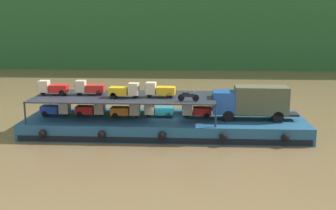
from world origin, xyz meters
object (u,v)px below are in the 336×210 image
(cargo_barge, at_px, (165,125))
(covered_lorry, at_px, (252,101))
(mini_truck_lower_bow, at_px, (196,110))
(mini_truck_upper_fore, at_px, (125,90))
(mini_truck_upper_mid, at_px, (90,88))
(motorcycle_upper_port, at_px, (188,96))
(mini_truck_lower_fore, at_px, (159,110))
(mini_truck_lower_aft, at_px, (91,109))
(mini_truck_lower_stern, at_px, (56,109))
(mini_truck_upper_bow, at_px, (160,90))
(mini_truck_upper_stern, at_px, (53,88))
(mini_truck_lower_mid, at_px, (126,110))

(cargo_barge, xyz_separation_m, covered_lorry, (8.06, -0.25, 2.44))
(mini_truck_lower_bow, bearing_deg, mini_truck_upper_fore, -171.94)
(mini_truck_upper_mid, height_order, motorcycle_upper_port, mini_truck_upper_mid)
(mini_truck_lower_fore, height_order, mini_truck_upper_mid, mini_truck_upper_mid)
(covered_lorry, height_order, mini_truck_lower_aft, covered_lorry)
(mini_truck_lower_stern, height_order, mini_truck_lower_fore, same)
(mini_truck_upper_mid, relative_size, motorcycle_upper_port, 1.46)
(cargo_barge, xyz_separation_m, mini_truck_lower_fore, (-0.64, 0.21, 1.44))
(mini_truck_upper_mid, xyz_separation_m, mini_truck_upper_bow, (6.81, -0.82, 0.00))
(mini_truck_lower_stern, distance_m, mini_truck_lower_fore, 9.85)
(cargo_barge, bearing_deg, mini_truck_upper_bow, -149.45)
(mini_truck_upper_fore, bearing_deg, mini_truck_upper_bow, 7.98)
(mini_truck_lower_stern, relative_size, mini_truck_upper_stern, 0.99)
(mini_truck_lower_bow, xyz_separation_m, mini_truck_upper_stern, (-13.69, 0.13, 2.00))
(mini_truck_upper_mid, bearing_deg, mini_truck_lower_aft, -67.06)
(mini_truck_lower_mid, height_order, mini_truck_lower_fore, same)
(mini_truck_lower_aft, height_order, mini_truck_lower_fore, same)
(mini_truck_lower_aft, relative_size, mini_truck_lower_mid, 1.01)
(covered_lorry, xyz_separation_m, mini_truck_upper_stern, (-18.83, 0.59, 1.00))
(cargo_barge, height_order, mini_truck_lower_bow, mini_truck_lower_bow)
(mini_truck_lower_stern, distance_m, mini_truck_lower_aft, 3.39)
(mini_truck_upper_fore, bearing_deg, mini_truck_lower_bow, 8.06)
(mini_truck_lower_bow, bearing_deg, mini_truck_upper_bow, -171.87)
(mini_truck_lower_fore, distance_m, mini_truck_upper_mid, 6.94)
(mini_truck_upper_fore, relative_size, mini_truck_upper_bow, 1.00)
(mini_truck_lower_fore, xyz_separation_m, mini_truck_upper_fore, (-3.05, -0.93, 2.00))
(mini_truck_lower_mid, height_order, mini_truck_upper_fore, mini_truck_upper_fore)
(covered_lorry, bearing_deg, mini_truck_lower_bow, 174.88)
(mini_truck_lower_mid, relative_size, mini_truck_upper_stern, 0.99)
(cargo_barge, relative_size, mini_truck_lower_stern, 9.45)
(mini_truck_upper_fore, distance_m, mini_truck_upper_bow, 3.25)
(covered_lorry, relative_size, mini_truck_lower_mid, 2.88)
(mini_truck_lower_fore, bearing_deg, mini_truck_upper_fore, -162.95)
(covered_lorry, xyz_separation_m, mini_truck_lower_bow, (-5.14, 0.46, -1.00))
(mini_truck_upper_bow, bearing_deg, mini_truck_upper_mid, 173.14)
(cargo_barge, xyz_separation_m, mini_truck_lower_bow, (2.92, 0.21, 1.44))
(mini_truck_lower_aft, bearing_deg, mini_truck_lower_fore, 0.80)
(mini_truck_lower_bow, bearing_deg, mini_truck_upper_stern, 179.45)
(cargo_barge, relative_size, mini_truck_lower_fore, 9.51)
(mini_truck_lower_stern, height_order, mini_truck_upper_stern, mini_truck_upper_stern)
(cargo_barge, bearing_deg, mini_truck_upper_stern, 178.20)
(mini_truck_lower_stern, bearing_deg, mini_truck_upper_stern, 141.71)
(covered_lorry, distance_m, mini_truck_lower_bow, 5.26)
(covered_lorry, distance_m, mini_truck_upper_stern, 18.86)
(mini_truck_lower_mid, bearing_deg, mini_truck_upper_fore, -90.37)
(mini_truck_lower_mid, relative_size, mini_truck_upper_mid, 0.99)
(covered_lorry, height_order, mini_truck_lower_bow, covered_lorry)
(mini_truck_lower_fore, relative_size, mini_truck_upper_stern, 0.99)
(cargo_barge, distance_m, mini_truck_upper_fore, 5.10)
(mini_truck_lower_fore, xyz_separation_m, motorcycle_upper_port, (2.82, -2.23, 1.74))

